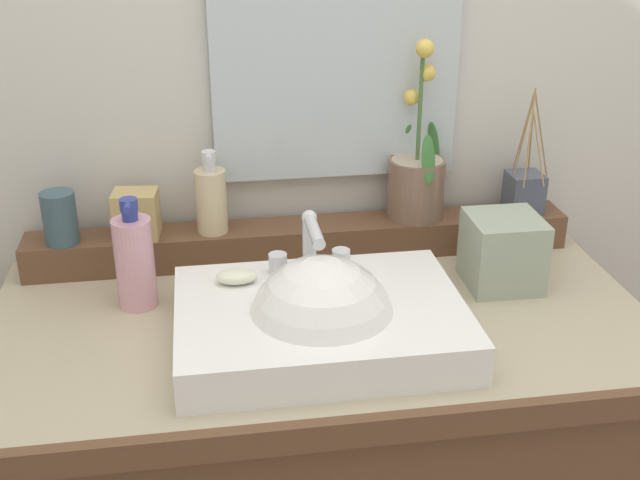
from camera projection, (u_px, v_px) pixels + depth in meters
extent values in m
cube|color=beige|center=(289.00, 33.00, 1.58)|extent=(2.92, 0.20, 2.56)
cube|color=tan|center=(321.00, 324.00, 1.39)|extent=(1.14, 0.60, 0.04)
cube|color=brown|center=(354.00, 432.00, 1.12)|extent=(1.14, 0.02, 0.04)
cube|color=brown|center=(302.00, 240.00, 1.58)|extent=(1.07, 0.10, 0.07)
cube|color=white|center=(320.00, 322.00, 1.29)|extent=(0.46, 0.34, 0.07)
sphere|color=white|center=(322.00, 329.00, 1.27)|extent=(0.24, 0.24, 0.24)
cylinder|color=silver|center=(309.00, 245.00, 1.36)|extent=(0.02, 0.02, 0.10)
cylinder|color=silver|center=(314.00, 231.00, 1.29)|extent=(0.02, 0.11, 0.02)
sphere|color=silver|center=(309.00, 218.00, 1.34)|extent=(0.03, 0.03, 0.03)
cylinder|color=silver|center=(278.00, 264.00, 1.37)|extent=(0.03, 0.03, 0.04)
cylinder|color=silver|center=(341.00, 259.00, 1.38)|extent=(0.03, 0.03, 0.04)
ellipsoid|color=silver|center=(237.00, 276.00, 1.34)|extent=(0.07, 0.04, 0.02)
cylinder|color=brown|center=(416.00, 188.00, 1.58)|extent=(0.11, 0.11, 0.12)
cylinder|color=tan|center=(417.00, 162.00, 1.56)|extent=(0.10, 0.10, 0.01)
cylinder|color=#476B38|center=(420.00, 105.00, 1.51)|extent=(0.01, 0.01, 0.22)
ellipsoid|color=#387033|center=(428.00, 160.00, 1.51)|extent=(0.03, 0.03, 0.10)
ellipsoid|color=#387033|center=(407.00, 145.00, 1.59)|extent=(0.03, 0.03, 0.09)
ellipsoid|color=#387033|center=(433.00, 146.00, 1.59)|extent=(0.04, 0.04, 0.11)
sphere|color=gold|center=(411.00, 97.00, 1.53)|extent=(0.03, 0.03, 0.03)
sphere|color=gold|center=(427.00, 73.00, 1.50)|extent=(0.03, 0.03, 0.03)
sphere|color=gold|center=(425.00, 49.00, 1.46)|extent=(0.04, 0.04, 0.04)
cylinder|color=beige|center=(211.00, 201.00, 1.51)|extent=(0.06, 0.06, 0.12)
cylinder|color=silver|center=(209.00, 166.00, 1.48)|extent=(0.02, 0.02, 0.02)
cylinder|color=silver|center=(209.00, 156.00, 1.47)|extent=(0.03, 0.03, 0.02)
cylinder|color=silver|center=(209.00, 157.00, 1.46)|extent=(0.01, 0.03, 0.01)
cylinder|color=#39515B|center=(60.00, 218.00, 1.47)|extent=(0.06, 0.06, 0.10)
cube|color=#474C5D|center=(524.00, 192.00, 1.62)|extent=(0.07, 0.07, 0.08)
cylinder|color=#9E7A4C|center=(541.00, 136.00, 1.57)|extent=(0.05, 0.01, 0.18)
cylinder|color=#9E7A4C|center=(531.00, 142.00, 1.59)|extent=(0.02, 0.04, 0.14)
cylinder|color=#9E7A4C|center=(523.00, 132.00, 1.58)|extent=(0.02, 0.04, 0.19)
cylinder|color=#9E7A4C|center=(524.00, 136.00, 1.56)|extent=(0.03, 0.01, 0.18)
cylinder|color=#9E7A4C|center=(529.00, 140.00, 1.54)|extent=(0.03, 0.06, 0.18)
cylinder|color=#9E7A4C|center=(539.00, 149.00, 1.55)|extent=(0.02, 0.05, 0.14)
cube|color=tan|center=(136.00, 214.00, 1.50)|extent=(0.09, 0.07, 0.09)
cylinder|color=#D598A8|center=(135.00, 263.00, 1.38)|extent=(0.07, 0.07, 0.16)
cylinder|color=navy|center=(130.00, 215.00, 1.34)|extent=(0.03, 0.03, 0.02)
cylinder|color=navy|center=(129.00, 205.00, 1.33)|extent=(0.03, 0.03, 0.02)
cylinder|color=navy|center=(128.00, 206.00, 1.32)|extent=(0.01, 0.04, 0.01)
cube|color=#96A28C|center=(503.00, 251.00, 1.46)|extent=(0.13, 0.13, 0.13)
cube|color=silver|center=(336.00, 37.00, 1.48)|extent=(0.48, 0.02, 0.55)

